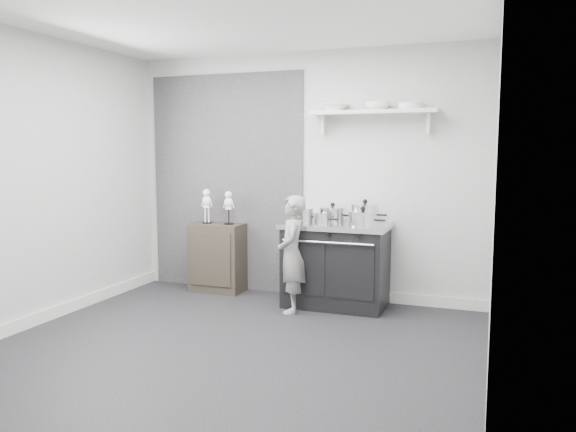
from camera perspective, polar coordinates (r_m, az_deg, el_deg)
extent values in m
plane|color=black|center=(4.85, -5.46, -12.95)|extent=(4.00, 4.00, 0.00)
cube|color=#B8B7B5|center=(6.25, 1.57, 4.12)|extent=(4.00, 0.02, 2.70)
cube|color=#B8B7B5|center=(3.07, -20.45, 1.08)|extent=(4.00, 0.02, 2.70)
cube|color=#B8B7B5|center=(5.74, -23.96, 3.33)|extent=(0.02, 3.60, 2.70)
cube|color=#B8B7B5|center=(4.12, 20.26, 2.41)|extent=(0.02, 3.60, 2.70)
cube|color=silver|center=(4.70, -5.85, 19.85)|extent=(4.00, 3.60, 0.02)
cube|color=black|center=(6.61, -6.31, 3.36)|extent=(1.90, 0.02, 2.50)
cube|color=silver|center=(6.18, 10.38, -8.13)|extent=(2.00, 0.03, 0.12)
cube|color=silver|center=(5.93, -23.23, -9.20)|extent=(0.03, 3.60, 0.12)
cube|color=silver|center=(5.92, 8.66, 10.40)|extent=(1.30, 0.26, 0.04)
cube|color=silver|center=(6.11, 3.66, 9.21)|extent=(0.03, 0.12, 0.20)
cube|color=silver|center=(5.90, 14.09, 9.12)|extent=(0.03, 0.12, 0.20)
cube|color=black|center=(5.92, 4.91, -5.17)|extent=(1.04, 0.62, 0.83)
cube|color=silver|center=(5.85, 4.95, -0.95)|extent=(1.10, 0.66, 0.05)
cube|color=black|center=(5.70, 1.66, -5.41)|extent=(0.44, 0.02, 0.54)
cube|color=black|center=(5.56, 6.54, -5.75)|extent=(0.44, 0.02, 0.54)
cylinder|color=silver|center=(5.54, 4.01, -2.71)|extent=(0.93, 0.02, 0.02)
cylinder|color=black|center=(5.64, 1.02, -1.69)|extent=(0.04, 0.03, 0.04)
cylinder|color=black|center=(5.54, 4.06, -1.84)|extent=(0.04, 0.03, 0.04)
cylinder|color=black|center=(5.47, 7.19, -2.00)|extent=(0.04, 0.03, 0.04)
cube|color=black|center=(6.57, -7.16, -4.20)|extent=(0.61, 0.35, 0.79)
imported|color=gray|center=(5.65, 0.40, -3.90)|extent=(0.40, 0.50, 1.18)
cylinder|color=silver|center=(5.82, 1.63, -0.03)|extent=(0.19, 0.19, 0.14)
cylinder|color=silver|center=(5.81, 1.63, 0.70)|extent=(0.19, 0.19, 0.02)
sphere|color=black|center=(5.81, 1.63, 0.94)|extent=(0.03, 0.03, 0.03)
cylinder|color=black|center=(5.78, 2.89, -0.09)|extent=(0.10, 0.02, 0.02)
cylinder|color=silver|center=(5.96, 4.55, 0.12)|extent=(0.27, 0.27, 0.14)
cylinder|color=silver|center=(5.95, 4.55, 0.85)|extent=(0.28, 0.28, 0.02)
sphere|color=black|center=(5.95, 4.56, 1.15)|extent=(0.05, 0.05, 0.05)
cylinder|color=black|center=(5.91, 6.19, 0.05)|extent=(0.10, 0.02, 0.02)
cylinder|color=silver|center=(5.84, 7.81, 0.17)|extent=(0.28, 0.28, 0.18)
cylinder|color=silver|center=(5.83, 7.82, 1.14)|extent=(0.29, 0.29, 0.02)
sphere|color=black|center=(5.83, 7.83, 1.46)|extent=(0.05, 0.05, 0.05)
cylinder|color=black|center=(5.80, 9.55, 0.10)|extent=(0.10, 0.02, 0.02)
cylinder|color=silver|center=(5.59, 7.59, -0.36)|extent=(0.27, 0.27, 0.14)
cylinder|color=silver|center=(5.58, 7.60, 0.41)|extent=(0.28, 0.28, 0.02)
sphere|color=black|center=(5.58, 7.60, 0.74)|extent=(0.05, 0.05, 0.05)
cylinder|color=black|center=(5.56, 9.36, -0.43)|extent=(0.10, 0.02, 0.02)
cylinder|color=silver|center=(5.74, 3.45, -0.30)|extent=(0.17, 0.17, 0.10)
cylinder|color=silver|center=(5.74, 3.45, 0.29)|extent=(0.18, 0.18, 0.01)
sphere|color=black|center=(5.73, 3.45, 0.51)|extent=(0.03, 0.03, 0.03)
cylinder|color=black|center=(5.71, 4.66, -0.35)|extent=(0.10, 0.02, 0.02)
imported|color=white|center=(6.02, 4.70, 10.92)|extent=(0.29, 0.29, 0.07)
imported|color=white|center=(5.92, 9.09, 10.97)|extent=(0.25, 0.25, 0.08)
cylinder|color=silver|center=(5.86, 12.39, 10.85)|extent=(0.26, 0.26, 0.06)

